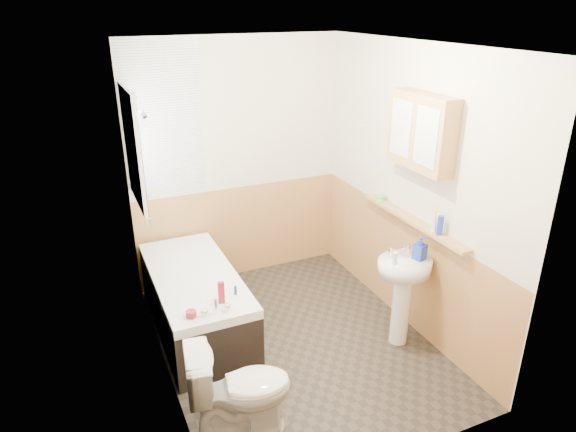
{
  "coord_description": "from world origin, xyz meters",
  "views": [
    {
      "loc": [
        -1.58,
        -3.4,
        2.78
      ],
      "look_at": [
        0.0,
        0.15,
        1.15
      ],
      "focal_mm": 32.0,
      "sensor_mm": 36.0,
      "label": 1
    }
  ],
  "objects_px": {
    "sink": "(403,284)",
    "pine_shelf": "(412,220)",
    "toilet": "(240,390)",
    "bathtub": "(196,300)",
    "medicine_cabinet": "(422,132)"
  },
  "relations": [
    {
      "from": "toilet",
      "to": "sink",
      "type": "height_order",
      "value": "sink"
    },
    {
      "from": "pine_shelf",
      "to": "medicine_cabinet",
      "type": "height_order",
      "value": "medicine_cabinet"
    },
    {
      "from": "pine_shelf",
      "to": "medicine_cabinet",
      "type": "bearing_deg",
      "value": -125.56
    },
    {
      "from": "sink",
      "to": "pine_shelf",
      "type": "distance_m",
      "value": 0.55
    },
    {
      "from": "medicine_cabinet",
      "to": "sink",
      "type": "bearing_deg",
      "value": -134.21
    },
    {
      "from": "pine_shelf",
      "to": "toilet",
      "type": "bearing_deg",
      "value": -160.93
    },
    {
      "from": "sink",
      "to": "pine_shelf",
      "type": "bearing_deg",
      "value": 38.35
    },
    {
      "from": "bathtub",
      "to": "medicine_cabinet",
      "type": "bearing_deg",
      "value": -22.54
    },
    {
      "from": "sink",
      "to": "medicine_cabinet",
      "type": "xyz_separation_m",
      "value": [
        0.17,
        0.18,
        1.25
      ]
    },
    {
      "from": "sink",
      "to": "medicine_cabinet",
      "type": "distance_m",
      "value": 1.27
    },
    {
      "from": "toilet",
      "to": "sink",
      "type": "xyz_separation_m",
      "value": [
        1.6,
        0.41,
        0.23
      ]
    },
    {
      "from": "toilet",
      "to": "sink",
      "type": "bearing_deg",
      "value": -66.05
    },
    {
      "from": "bathtub",
      "to": "toilet",
      "type": "relative_size",
      "value": 2.21
    },
    {
      "from": "toilet",
      "to": "medicine_cabinet",
      "type": "bearing_deg",
      "value": -62.08
    },
    {
      "from": "sink",
      "to": "bathtub",
      "type": "bearing_deg",
      "value": 141.33
    }
  ]
}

